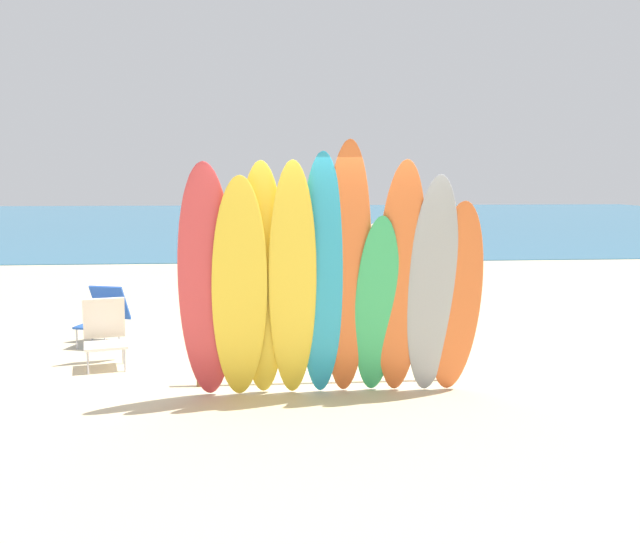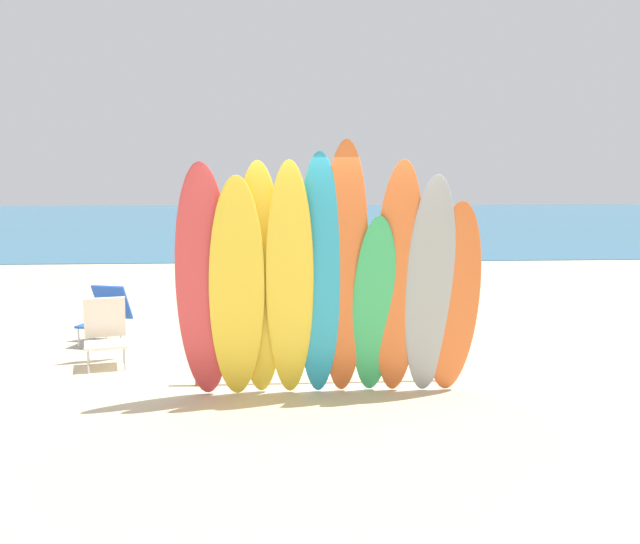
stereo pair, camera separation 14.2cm
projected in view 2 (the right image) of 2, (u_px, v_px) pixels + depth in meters
name	position (u px, v px, depth m)	size (l,w,h in m)	color
ground	(292.00, 253.00, 21.89)	(60.00, 60.00, 0.00)	beige
ocean_water	(283.00, 219.00, 39.20)	(60.00, 40.00, 0.02)	teal
surfboard_rack	(327.00, 342.00, 7.98)	(2.99, 0.07, 0.59)	brown
surfboard_red_0	(204.00, 284.00, 7.18)	(0.57, 0.08, 2.53)	#D13D42
surfboard_yellow_1	(237.00, 291.00, 7.18)	(0.56, 0.07, 2.41)	yellow
surfboard_yellow_2	(260.00, 282.00, 7.29)	(0.51, 0.08, 2.53)	yellow
surfboard_yellow_3	(290.00, 283.00, 7.22)	(0.49, 0.08, 2.56)	yellow
surfboard_teal_4	(319.00, 278.00, 7.27)	(0.47, 0.07, 2.63)	#289EC6
surfboard_orange_5	(344.00, 273.00, 7.28)	(0.49, 0.07, 2.75)	orange
surfboard_green_6	(374.00, 307.00, 7.42)	(0.46, 0.06, 2.00)	#38B266
surfboard_orange_7	(398.00, 281.00, 7.34)	(0.51, 0.06, 2.55)	orange
surfboard_grey_8	(430.00, 288.00, 7.36)	(0.51, 0.07, 2.40)	#999EA3
surfboard_orange_9	(454.00, 299.00, 7.44)	(0.55, 0.06, 2.13)	orange
beachgoer_by_water	(329.00, 257.00, 12.90)	(0.39, 0.50, 1.51)	#9E704C
beachgoer_near_rack	(375.00, 271.00, 10.38)	(0.51, 0.42, 1.65)	beige
beach_chair_red	(106.00, 313.00, 9.94)	(0.70, 0.83, 0.81)	#B7B7BC
beach_chair_blue	(105.00, 331.00, 8.78)	(0.63, 0.73, 0.84)	#B7B7BC
distant_boat	(280.00, 231.00, 28.86)	(3.92, 1.60, 0.31)	silver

